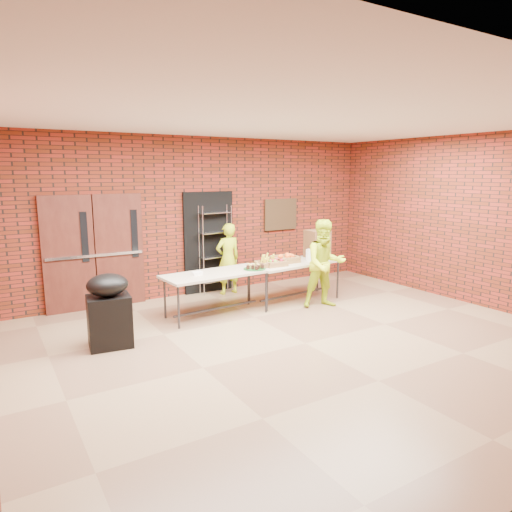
{
  "coord_description": "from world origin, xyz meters",
  "views": [
    {
      "loc": [
        -3.94,
        -5.07,
        2.48
      ],
      "look_at": [
        -0.0,
        1.4,
        1.09
      ],
      "focal_mm": 32.0,
      "sensor_mm": 36.0,
      "label": 1
    }
  ],
  "objects_px": {
    "covered_grill": "(109,310)",
    "volunteer_woman": "(228,259)",
    "table_left": "(216,276)",
    "coffee_dispenser": "(317,244)",
    "wire_rack": "(216,249)",
    "table_right": "(294,265)",
    "volunteer_man": "(325,264)"
  },
  "relations": [
    {
      "from": "covered_grill",
      "to": "volunteer_woman",
      "type": "xyz_separation_m",
      "value": [
        2.83,
        1.72,
        0.2
      ]
    },
    {
      "from": "table_left",
      "to": "coffee_dispenser",
      "type": "bearing_deg",
      "value": 0.88
    },
    {
      "from": "covered_grill",
      "to": "volunteer_woman",
      "type": "bearing_deg",
      "value": 38.32
    },
    {
      "from": "wire_rack",
      "to": "volunteer_woman",
      "type": "bearing_deg",
      "value": -59.28
    },
    {
      "from": "table_right",
      "to": "volunteer_woman",
      "type": "bearing_deg",
      "value": 121.2
    },
    {
      "from": "wire_rack",
      "to": "coffee_dispenser",
      "type": "relative_size",
      "value": 3.26
    },
    {
      "from": "coffee_dispenser",
      "to": "volunteer_man",
      "type": "bearing_deg",
      "value": -119.28
    },
    {
      "from": "volunteer_woman",
      "to": "volunteer_man",
      "type": "height_order",
      "value": "volunteer_man"
    },
    {
      "from": "coffee_dispenser",
      "to": "volunteer_woman",
      "type": "bearing_deg",
      "value": 146.92
    },
    {
      "from": "table_right",
      "to": "volunteer_man",
      "type": "xyz_separation_m",
      "value": [
        0.24,
        -0.63,
        0.11
      ]
    },
    {
      "from": "table_right",
      "to": "volunteer_woman",
      "type": "relative_size",
      "value": 1.33
    },
    {
      "from": "table_right",
      "to": "volunteer_man",
      "type": "height_order",
      "value": "volunteer_man"
    },
    {
      "from": "table_left",
      "to": "volunteer_man",
      "type": "bearing_deg",
      "value": -20.08
    },
    {
      "from": "wire_rack",
      "to": "covered_grill",
      "type": "distance_m",
      "value": 3.31
    },
    {
      "from": "wire_rack",
      "to": "table_left",
      "type": "xyz_separation_m",
      "value": [
        -0.7,
        -1.43,
        -0.21
      ]
    },
    {
      "from": "wire_rack",
      "to": "volunteer_woman",
      "type": "xyz_separation_m",
      "value": [
        0.17,
        -0.22,
        -0.18
      ]
    },
    {
      "from": "volunteer_woman",
      "to": "table_left",
      "type": "bearing_deg",
      "value": 53.42
    },
    {
      "from": "volunteer_man",
      "to": "wire_rack",
      "type": "bearing_deg",
      "value": 140.43
    },
    {
      "from": "wire_rack",
      "to": "table_left",
      "type": "height_order",
      "value": "wire_rack"
    },
    {
      "from": "table_left",
      "to": "covered_grill",
      "type": "xyz_separation_m",
      "value": [
        -1.96,
        -0.51,
        -0.17
      ]
    },
    {
      "from": "coffee_dispenser",
      "to": "covered_grill",
      "type": "height_order",
      "value": "coffee_dispenser"
    },
    {
      "from": "wire_rack",
      "to": "table_right",
      "type": "relative_size",
      "value": 0.93
    },
    {
      "from": "covered_grill",
      "to": "wire_rack",
      "type": "bearing_deg",
      "value": 43.14
    },
    {
      "from": "table_right",
      "to": "wire_rack",
      "type": "bearing_deg",
      "value": 121.34
    },
    {
      "from": "volunteer_woman",
      "to": "volunteer_man",
      "type": "bearing_deg",
      "value": 120.97
    },
    {
      "from": "wire_rack",
      "to": "covered_grill",
      "type": "bearing_deg",
      "value": -151.0
    },
    {
      "from": "table_right",
      "to": "volunteer_man",
      "type": "distance_m",
      "value": 0.68
    },
    {
      "from": "covered_grill",
      "to": "volunteer_man",
      "type": "height_order",
      "value": "volunteer_man"
    },
    {
      "from": "covered_grill",
      "to": "volunteer_woman",
      "type": "height_order",
      "value": "volunteer_woman"
    },
    {
      "from": "wire_rack",
      "to": "coffee_dispenser",
      "type": "height_order",
      "value": "wire_rack"
    },
    {
      "from": "table_left",
      "to": "table_right",
      "type": "distance_m",
      "value": 1.73
    },
    {
      "from": "coffee_dispenser",
      "to": "covered_grill",
      "type": "distance_m",
      "value": 4.45
    }
  ]
}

